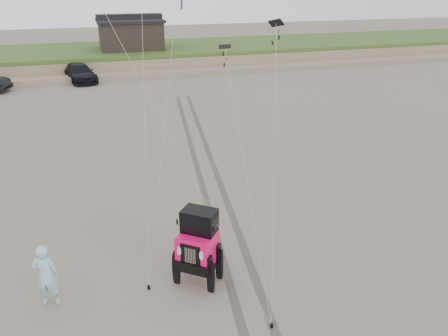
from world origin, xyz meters
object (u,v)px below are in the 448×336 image
at_px(jeep, 198,255).
at_px(cabin, 130,33).
at_px(truck_c, 80,73).
at_px(man, 46,275).

bearing_deg(jeep, cabin, 124.76).
bearing_deg(truck_c, man, -105.03).
height_order(truck_c, man, man).
relative_size(cabin, truck_c, 1.26).
height_order(cabin, man, cabin).
relative_size(cabin, jeep, 1.31).
bearing_deg(jeep, truck_c, 134.01).
bearing_deg(truck_c, jeep, -97.19).
distance_m(cabin, man, 36.35).
distance_m(truck_c, man, 29.47).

